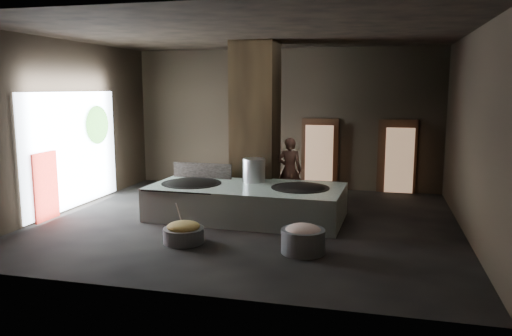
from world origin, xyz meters
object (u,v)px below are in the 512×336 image
(hearth_platform, at_px, (247,202))
(wok_left, at_px, (192,186))
(cook, at_px, (290,170))
(veg_basin, at_px, (184,235))
(stock_pot, at_px, (254,170))
(wok_right, at_px, (300,191))
(meat_basin, at_px, (303,241))

(hearth_platform, xyz_separation_m, wok_left, (-1.45, -0.05, 0.33))
(cook, relative_size, veg_basin, 2.17)
(wok_left, bearing_deg, veg_basin, -73.03)
(cook, bearing_deg, wok_left, 42.53)
(stock_pot, bearing_deg, veg_basin, -106.02)
(hearth_platform, distance_m, veg_basin, 2.43)
(wok_left, xyz_separation_m, veg_basin, (0.68, -2.24, -0.59))
(wok_right, distance_m, veg_basin, 3.21)
(wok_left, relative_size, cook, 0.81)
(hearth_platform, height_order, cook, cook)
(wok_left, xyz_separation_m, stock_pot, (1.50, 0.60, 0.38))
(veg_basin, relative_size, meat_basin, 0.98)
(hearth_platform, relative_size, cook, 2.57)
(wok_right, height_order, stock_pot, stock_pot)
(stock_pot, bearing_deg, wok_left, -158.20)
(veg_basin, xyz_separation_m, meat_basin, (2.56, -0.04, 0.08))
(wok_left, distance_m, meat_basin, 4.00)
(wok_left, bearing_deg, wok_right, 2.05)
(stock_pot, height_order, veg_basin, stock_pot)
(hearth_platform, bearing_deg, stock_pot, 87.03)
(wok_left, xyz_separation_m, cook, (2.17, 2.09, 0.18))
(stock_pot, distance_m, cook, 1.64)
(stock_pot, xyz_separation_m, cook, (0.67, 1.49, -0.20))
(wok_right, bearing_deg, hearth_platform, -177.88)
(wok_right, bearing_deg, cook, 107.53)
(veg_basin, bearing_deg, stock_pot, 73.98)
(wok_left, relative_size, veg_basin, 1.75)
(hearth_platform, height_order, veg_basin, hearth_platform)
(hearth_platform, distance_m, stock_pot, 0.90)
(wok_right, bearing_deg, meat_basin, -79.41)
(veg_basin, bearing_deg, wok_left, 106.97)
(meat_basin, bearing_deg, veg_basin, 179.01)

